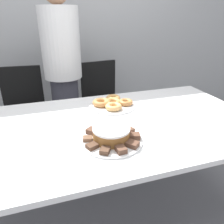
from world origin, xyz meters
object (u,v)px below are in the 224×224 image
(office_chair_left, at_px, (24,116))
(plate_cake, at_px, (111,140))
(plate_donuts, at_px, (113,105))
(person_standing, at_px, (63,71))
(frosted_cake, at_px, (111,133))
(office_chair_right, at_px, (104,107))

(office_chair_left, relative_size, plate_cake, 2.65)
(plate_cake, xyz_separation_m, plate_donuts, (0.16, 0.46, 0.00))
(person_standing, bearing_deg, plate_donuts, -68.42)
(office_chair_left, xyz_separation_m, frosted_cake, (0.53, -1.18, 0.35))
(plate_donuts, bearing_deg, office_chair_right, 79.21)
(person_standing, xyz_separation_m, plate_cake, (0.12, -1.14, -0.12))
(person_standing, xyz_separation_m, plate_donuts, (0.27, -0.69, -0.12))
(office_chair_left, xyz_separation_m, plate_donuts, (0.68, -0.72, 0.31))
(office_chair_left, bearing_deg, frosted_cake, -61.85)
(person_standing, height_order, office_chair_left, person_standing)
(office_chair_left, distance_m, frosted_cake, 1.34)
(plate_donuts, bearing_deg, plate_cake, -108.72)
(frosted_cake, bearing_deg, office_chair_right, 76.05)
(person_standing, distance_m, plate_cake, 1.16)
(office_chair_left, distance_m, plate_donuts, 1.04)
(person_standing, xyz_separation_m, office_chair_right, (0.41, 0.03, -0.43))
(office_chair_right, bearing_deg, person_standing, 176.17)
(office_chair_left, bearing_deg, plate_cake, -61.85)
(person_standing, xyz_separation_m, frosted_cake, (0.12, -1.14, -0.08))
(person_standing, relative_size, plate_donuts, 4.72)
(person_standing, xyz_separation_m, office_chair_left, (-0.41, 0.03, -0.43))
(person_standing, bearing_deg, office_chair_left, 175.58)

